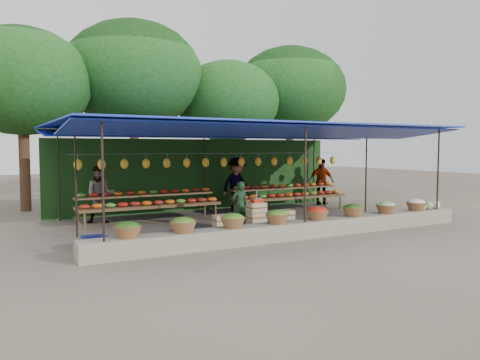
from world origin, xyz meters
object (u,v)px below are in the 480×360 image
vendor_seated (240,205)px  blue_crate_front (135,247)px  blue_crate_back (94,243)px  crate_counter (256,220)px  weighing_scale (257,200)px

vendor_seated → blue_crate_front: bearing=30.2°
blue_crate_front → blue_crate_back: size_ratio=1.05×
crate_counter → blue_crate_front: size_ratio=4.61×
weighing_scale → blue_crate_front: 3.78m
weighing_scale → vendor_seated: bearing=100.5°
weighing_scale → blue_crate_back: bearing=-178.4°
crate_counter → blue_crate_front: crate_counter is taller
weighing_scale → blue_crate_front: bearing=-163.7°
vendor_seated → blue_crate_front: vendor_seated is taller
crate_counter → blue_crate_front: (-3.54, -1.04, -0.16)m
vendor_seated → blue_crate_front: (-3.44, -1.71, -0.49)m
vendor_seated → blue_crate_back: bearing=14.7°
vendor_seated → blue_crate_back: (-4.06, -0.79, -0.50)m
blue_crate_back → weighing_scale: bearing=-1.0°
blue_crate_front → weighing_scale: bearing=36.9°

